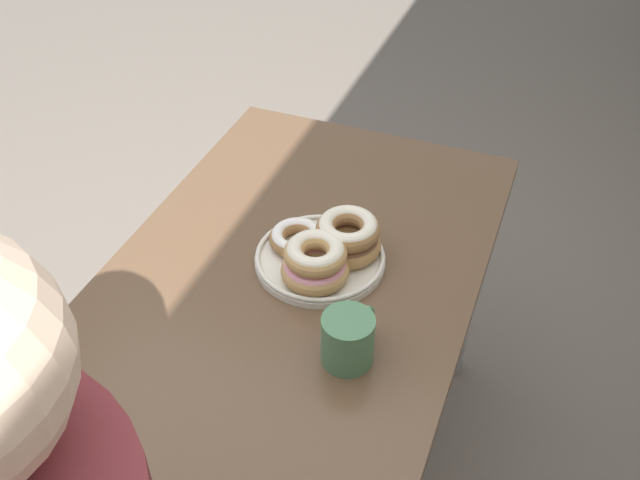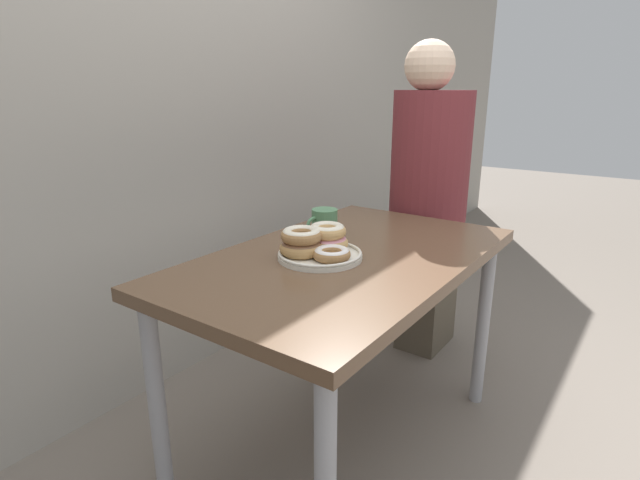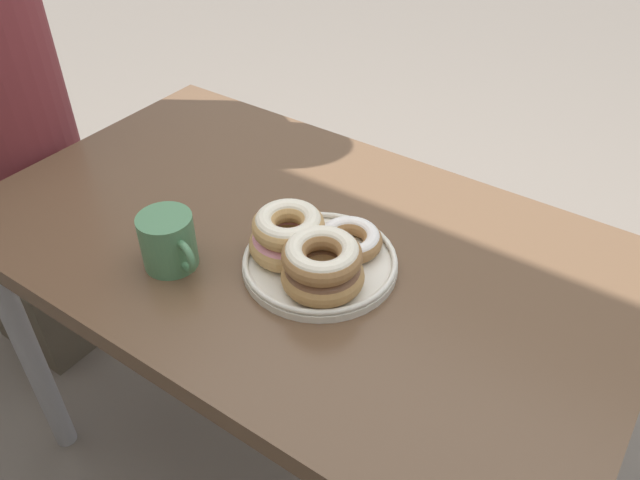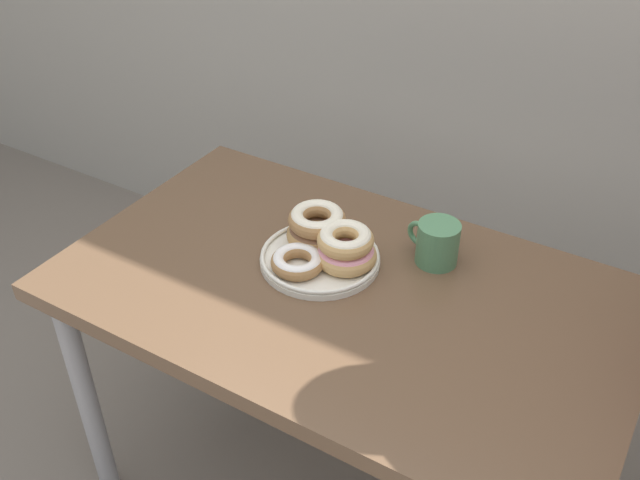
% 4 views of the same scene
% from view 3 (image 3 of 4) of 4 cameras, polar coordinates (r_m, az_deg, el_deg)
% --- Properties ---
extents(ground_plane, '(14.00, 14.00, 0.00)m').
position_cam_3_polar(ground_plane, '(1.78, 3.00, -14.06)').
color(ground_plane, '#70665B').
extents(dining_table, '(1.20, 0.72, 0.72)m').
position_cam_3_polar(dining_table, '(1.17, -2.20, -2.77)').
color(dining_table, brown).
rests_on(dining_table, ground_plane).
extents(donut_plate, '(0.26, 0.27, 0.10)m').
position_cam_3_polar(donut_plate, '(1.02, -0.57, -1.06)').
color(donut_plate, silver).
rests_on(donut_plate, dining_table).
extents(coffee_mug, '(0.13, 0.09, 0.10)m').
position_cam_3_polar(coffee_mug, '(1.06, -13.67, -0.10)').
color(coffee_mug, '#4C7F56').
rests_on(coffee_mug, dining_table).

